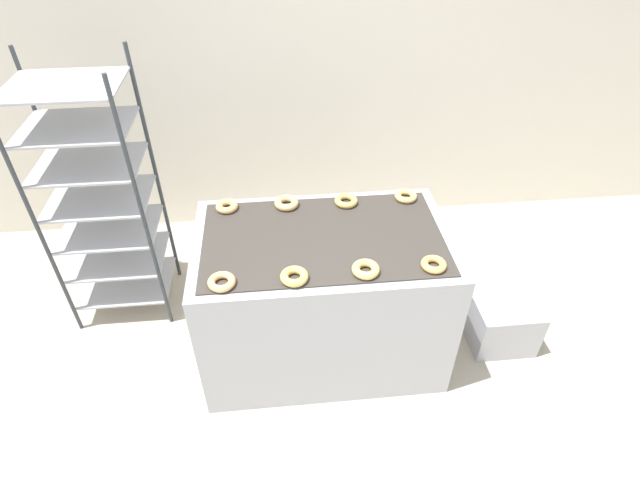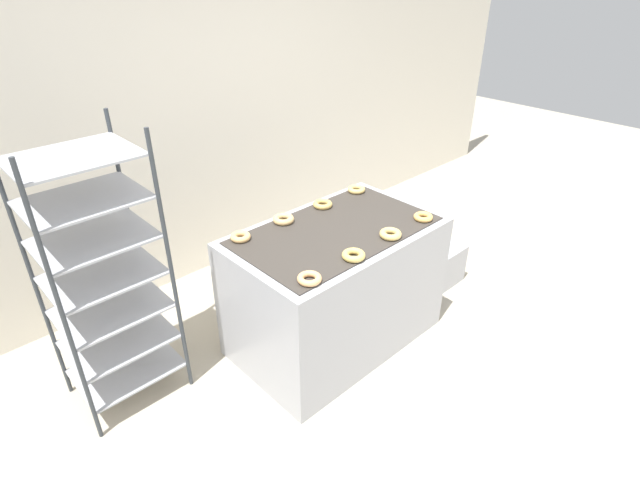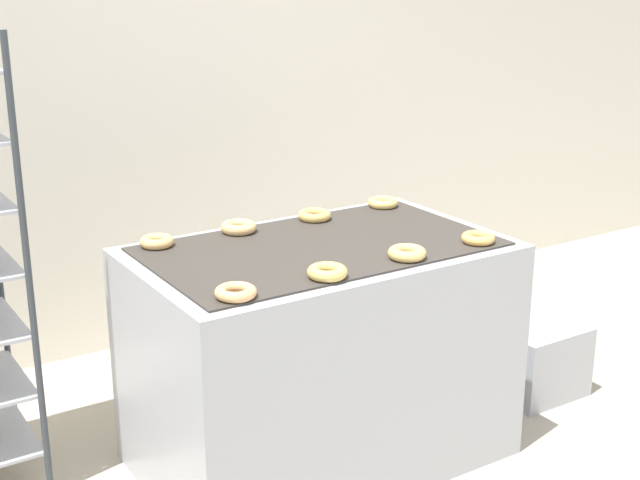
{
  "view_description": "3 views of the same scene",
  "coord_description": "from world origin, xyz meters",
  "px_view_note": "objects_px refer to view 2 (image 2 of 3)",
  "views": [
    {
      "loc": [
        -0.22,
        -1.38,
        2.51
      ],
      "look_at": [
        0.0,
        0.82,
        0.74
      ],
      "focal_mm": 28.0,
      "sensor_mm": 36.0,
      "label": 1
    },
    {
      "loc": [
        -1.97,
        -1.28,
        2.39
      ],
      "look_at": [
        0.0,
        0.82,
        0.74
      ],
      "focal_mm": 28.0,
      "sensor_mm": 36.0,
      "label": 2
    },
    {
      "loc": [
        -1.69,
        -1.97,
        1.88
      ],
      "look_at": [
        0.0,
        0.67,
        0.9
      ],
      "focal_mm": 50.0,
      "sensor_mm": 36.0,
      "label": 3
    }
  ],
  "objects_px": {
    "donut_near_left": "(309,279)",
    "donut_near_midright": "(390,234)",
    "fryer_machine": "(335,287)",
    "donut_far_left": "(241,237)",
    "donut_far_midright": "(323,204)",
    "baking_rack_cart": "(103,275)",
    "donut_near_right": "(423,217)",
    "donut_far_midleft": "(283,219)",
    "glaze_bin": "(437,264)",
    "donut_far_right": "(356,189)",
    "donut_near_midleft": "(354,255)"
  },
  "relations": [
    {
      "from": "donut_near_left",
      "to": "donut_near_midright",
      "type": "height_order",
      "value": "donut_near_midright"
    },
    {
      "from": "fryer_machine",
      "to": "donut_far_left",
      "type": "distance_m",
      "value": 0.76
    },
    {
      "from": "fryer_machine",
      "to": "donut_far_midright",
      "type": "bearing_deg",
      "value": 61.09
    },
    {
      "from": "fryer_machine",
      "to": "donut_near_midright",
      "type": "distance_m",
      "value": 0.57
    },
    {
      "from": "baking_rack_cart",
      "to": "donut_near_right",
      "type": "relative_size",
      "value": 13.36
    },
    {
      "from": "fryer_machine",
      "to": "donut_near_left",
      "type": "height_order",
      "value": "donut_near_left"
    },
    {
      "from": "donut_far_midleft",
      "to": "donut_near_midright",
      "type": "bearing_deg",
      "value": -59.72
    },
    {
      "from": "glaze_bin",
      "to": "donut_near_right",
      "type": "relative_size",
      "value": 3.07
    },
    {
      "from": "donut_near_midright",
      "to": "donut_far_midright",
      "type": "height_order",
      "value": "donut_near_midright"
    },
    {
      "from": "donut_far_left",
      "to": "donut_far_right",
      "type": "relative_size",
      "value": 0.97
    },
    {
      "from": "donut_near_left",
      "to": "donut_far_midleft",
      "type": "bearing_deg",
      "value": 61.62
    },
    {
      "from": "baking_rack_cart",
      "to": "donut_near_left",
      "type": "distance_m",
      "value": 1.15
    },
    {
      "from": "donut_near_right",
      "to": "donut_far_left",
      "type": "xyz_separation_m",
      "value": [
        -1.03,
        0.6,
        0.0
      ]
    },
    {
      "from": "fryer_machine",
      "to": "donut_near_midleft",
      "type": "bearing_deg",
      "value": -118.75
    },
    {
      "from": "donut_near_left",
      "to": "donut_far_right",
      "type": "distance_m",
      "value": 1.2
    },
    {
      "from": "glaze_bin",
      "to": "donut_far_right",
      "type": "bearing_deg",
      "value": 147.45
    },
    {
      "from": "donut_near_midleft",
      "to": "donut_far_right",
      "type": "relative_size",
      "value": 1.05
    },
    {
      "from": "fryer_machine",
      "to": "donut_near_left",
      "type": "distance_m",
      "value": 0.75
    },
    {
      "from": "donut_near_midleft",
      "to": "donut_near_right",
      "type": "height_order",
      "value": "donut_near_midleft"
    },
    {
      "from": "donut_near_left",
      "to": "fryer_machine",
      "type": "bearing_deg",
      "value": 31.26
    },
    {
      "from": "donut_far_midright",
      "to": "fryer_machine",
      "type": "bearing_deg",
      "value": -118.91
    },
    {
      "from": "donut_far_left",
      "to": "fryer_machine",
      "type": "bearing_deg",
      "value": -31.16
    },
    {
      "from": "donut_far_midright",
      "to": "glaze_bin",
      "type": "bearing_deg",
      "value": -21.26
    },
    {
      "from": "donut_near_left",
      "to": "donut_far_midleft",
      "type": "height_order",
      "value": "donut_far_midleft"
    },
    {
      "from": "baking_rack_cart",
      "to": "glaze_bin",
      "type": "xyz_separation_m",
      "value": [
        2.4,
        -0.62,
        -0.69
      ]
    },
    {
      "from": "fryer_machine",
      "to": "donut_far_midright",
      "type": "height_order",
      "value": "donut_far_midright"
    },
    {
      "from": "donut_near_midleft",
      "to": "donut_far_midright",
      "type": "xyz_separation_m",
      "value": [
        0.34,
        0.61,
        -0.0
      ]
    },
    {
      "from": "donut_near_right",
      "to": "glaze_bin",
      "type": "bearing_deg",
      "value": 19.82
    },
    {
      "from": "donut_near_midleft",
      "to": "donut_near_midright",
      "type": "xyz_separation_m",
      "value": [
        0.35,
        0.02,
        0.0
      ]
    },
    {
      "from": "glaze_bin",
      "to": "donut_far_midright",
      "type": "xyz_separation_m",
      "value": [
        -0.96,
        0.37,
        0.74
      ]
    },
    {
      "from": "glaze_bin",
      "to": "donut_near_midright",
      "type": "bearing_deg",
      "value": -166.76
    },
    {
      "from": "donut_near_left",
      "to": "donut_near_right",
      "type": "height_order",
      "value": "same"
    },
    {
      "from": "donut_near_midright",
      "to": "donut_near_midleft",
      "type": "bearing_deg",
      "value": -177.47
    },
    {
      "from": "donut_far_left",
      "to": "donut_far_right",
      "type": "distance_m",
      "value": 1.03
    },
    {
      "from": "donut_near_midleft",
      "to": "baking_rack_cart",
      "type": "bearing_deg",
      "value": 142.37
    },
    {
      "from": "donut_far_left",
      "to": "donut_far_right",
      "type": "bearing_deg",
      "value": 0.07
    },
    {
      "from": "donut_near_midleft",
      "to": "donut_far_left",
      "type": "bearing_deg",
      "value": 119.01
    },
    {
      "from": "donut_far_midleft",
      "to": "donut_far_right",
      "type": "height_order",
      "value": "donut_far_midleft"
    },
    {
      "from": "donut_near_left",
      "to": "donut_far_left",
      "type": "height_order",
      "value": "donut_far_left"
    },
    {
      "from": "donut_near_midright",
      "to": "donut_near_right",
      "type": "relative_size",
      "value": 1.09
    },
    {
      "from": "glaze_bin",
      "to": "fryer_machine",
      "type": "bearing_deg",
      "value": 176.31
    },
    {
      "from": "baking_rack_cart",
      "to": "donut_far_midright",
      "type": "bearing_deg",
      "value": -9.59
    },
    {
      "from": "baking_rack_cart",
      "to": "donut_near_midright",
      "type": "xyz_separation_m",
      "value": [
        1.45,
        -0.84,
        0.05
      ]
    },
    {
      "from": "baking_rack_cart",
      "to": "donut_near_midleft",
      "type": "relative_size",
      "value": 12.39
    },
    {
      "from": "baking_rack_cart",
      "to": "donut_far_midright",
      "type": "xyz_separation_m",
      "value": [
        1.44,
        -0.24,
        0.05
      ]
    },
    {
      "from": "donut_near_midleft",
      "to": "donut_far_left",
      "type": "xyz_separation_m",
      "value": [
        -0.34,
        0.62,
        -0.0
      ]
    },
    {
      "from": "donut_near_midleft",
      "to": "donut_far_midleft",
      "type": "bearing_deg",
      "value": 90.61
    },
    {
      "from": "donut_far_midleft",
      "to": "donut_far_right",
      "type": "xyz_separation_m",
      "value": [
        0.7,
        0.0,
        -0.0
      ]
    },
    {
      "from": "donut_near_right",
      "to": "donut_far_midleft",
      "type": "distance_m",
      "value": 0.91
    },
    {
      "from": "baking_rack_cart",
      "to": "fryer_machine",
      "type": "bearing_deg",
      "value": -23.05
    }
  ]
}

